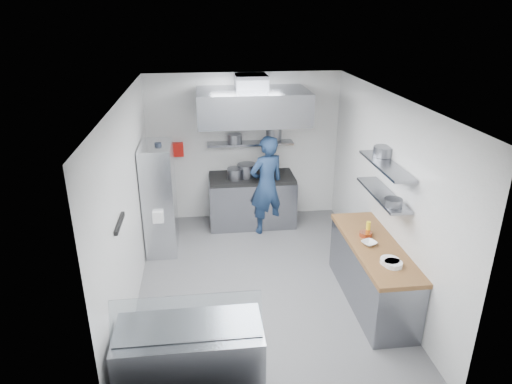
{
  "coord_description": "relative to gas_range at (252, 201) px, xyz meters",
  "views": [
    {
      "loc": [
        -0.77,
        -5.81,
        3.88
      ],
      "look_at": [
        0.0,
        0.6,
        1.25
      ],
      "focal_mm": 32.0,
      "sensor_mm": 36.0,
      "label": 1
    }
  ],
  "objects": [
    {
      "name": "shelf_pot_c",
      "position": [
        1.5,
        -2.84,
        1.12
      ],
      "size": [
        0.23,
        0.23,
        0.1
      ],
      "primitive_type": "cylinder",
      "color": "slate",
      "rests_on": "wall_shelf_lower"
    },
    {
      "name": "chef",
      "position": [
        0.23,
        -0.37,
        0.46
      ],
      "size": [
        0.78,
        0.66,
        1.82
      ],
      "primitive_type": "imported",
      "rotation": [
        0.0,
        0.0,
        3.53
      ],
      "color": "navy",
      "rests_on": "floor"
    },
    {
      "name": "rack_bin_a",
      "position": [
        -1.63,
        -1.2,
        0.35
      ],
      "size": [
        0.17,
        0.21,
        0.19
      ],
      "primitive_type": "cube",
      "color": "white",
      "rests_on": "wire_rack"
    },
    {
      "name": "wall_right",
      "position": [
        1.7,
        -2.1,
        0.95
      ],
      "size": [
        2.8,
        5.0,
        0.02
      ],
      "primitive_type": "cube",
      "rotation": [
        1.57,
        0.0,
        -1.57
      ],
      "color": "white",
      "rests_on": "floor"
    },
    {
      "name": "gas_range",
      "position": [
        0.0,
        0.0,
        0.0
      ],
      "size": [
        1.6,
        0.8,
        0.9
      ],
      "primitive_type": "cube",
      "color": "gray",
      "rests_on": "floor"
    },
    {
      "name": "display_case",
      "position": [
        -1.1,
        -4.1,
        -0.03
      ],
      "size": [
        1.5,
        0.7,
        0.85
      ],
      "primitive_type": "cube",
      "color": "gray",
      "rests_on": "floor"
    },
    {
      "name": "display_glass",
      "position": [
        -1.1,
        -4.22,
        0.62
      ],
      "size": [
        1.47,
        0.19,
        0.42
      ],
      "primitive_type": "cube",
      "rotation": [
        -0.38,
        0.0,
        0.0
      ],
      "color": "silver",
      "rests_on": "display_case"
    },
    {
      "name": "copper_pan",
      "position": [
        1.33,
        -2.45,
        0.48
      ],
      "size": [
        0.17,
        0.17,
        0.06
      ],
      "primitive_type": "cylinder",
      "color": "#CE5F3A",
      "rests_on": "prep_counter_top"
    },
    {
      "name": "plate_stack_a",
      "position": [
        1.38,
        -3.2,
        0.48
      ],
      "size": [
        0.24,
        0.24,
        0.06
      ],
      "primitive_type": "cylinder",
      "color": "white",
      "rests_on": "prep_counter_top"
    },
    {
      "name": "mixing_bowl",
      "position": [
        1.29,
        -2.7,
        0.47
      ],
      "size": [
        0.25,
        0.25,
        0.05
      ],
      "primitive_type": "imported",
      "rotation": [
        0.0,
        0.0,
        0.41
      ],
      "color": "white",
      "rests_on": "prep_counter_top"
    },
    {
      "name": "ceiling",
      "position": [
        -0.1,
        -2.1,
        2.35
      ],
      "size": [
        5.0,
        5.0,
        0.0
      ],
      "primitive_type": "plane",
      "rotation": [
        3.14,
        0.0,
        0.0
      ],
      "color": "silver",
      "rests_on": "wall_back"
    },
    {
      "name": "plate_stack_b",
      "position": [
        1.4,
        -3.27,
        0.48
      ],
      "size": [
        0.22,
        0.22,
        0.06
      ],
      "primitive_type": "cylinder",
      "color": "white",
      "rests_on": "prep_counter_top"
    },
    {
      "name": "extractor_hood",
      "position": [
        0.0,
        -0.18,
        1.85
      ],
      "size": [
        1.9,
        1.15,
        0.55
      ],
      "primitive_type": "cube",
      "color": "gray",
      "rests_on": "wall_back"
    },
    {
      "name": "wire_rack",
      "position": [
        -1.63,
        -0.78,
        0.48
      ],
      "size": [
        0.5,
        0.9,
        1.85
      ],
      "primitive_type": "cube",
      "color": "silver",
      "rests_on": "floor"
    },
    {
      "name": "knife_strip",
      "position": [
        -1.88,
        -3.0,
        1.1
      ],
      "size": [
        0.04,
        0.55,
        0.05
      ],
      "primitive_type": "cube",
      "color": "black",
      "rests_on": "wall_left"
    },
    {
      "name": "shelf_pot_d",
      "position": [
        1.62,
        -2.07,
        1.56
      ],
      "size": [
        0.28,
        0.28,
        0.14
      ],
      "primitive_type": "cylinder",
      "color": "slate",
      "rests_on": "wall_shelf_upper"
    },
    {
      "name": "over_range_shelf",
      "position": [
        0.0,
        0.24,
        1.07
      ],
      "size": [
        1.6,
        0.3,
        0.04
      ],
      "primitive_type": "cube",
      "color": "gray",
      "rests_on": "wall_back"
    },
    {
      "name": "prep_counter_base",
      "position": [
        1.38,
        -2.7,
        -0.03
      ],
      "size": [
        0.62,
        2.0,
        0.84
      ],
      "primitive_type": "cube",
      "color": "gray",
      "rests_on": "floor"
    },
    {
      "name": "wall_front",
      "position": [
        -0.1,
        -4.6,
        0.95
      ],
      "size": [
        3.6,
        2.8,
        0.02
      ],
      "primitive_type": "cube",
      "rotation": [
        -1.57,
        0.0,
        0.0
      ],
      "color": "white",
      "rests_on": "floor"
    },
    {
      "name": "shelf_pot_b",
      "position": [
        0.47,
        0.4,
        1.2
      ],
      "size": [
        0.3,
        0.3,
        0.22
      ],
      "primitive_type": "cylinder",
      "color": "slate",
      "rests_on": "over_range_shelf"
    },
    {
      "name": "red_firebox",
      "position": [
        -1.35,
        0.34,
        0.97
      ],
      "size": [
        0.22,
        0.1,
        0.26
      ],
      "primitive_type": "cube",
      "color": "red",
      "rests_on": "wall_back"
    },
    {
      "name": "wall_shelf_upper",
      "position": [
        1.54,
        -2.4,
        1.47
      ],
      "size": [
        0.3,
        1.3,
        0.04
      ],
      "primitive_type": "cube",
      "color": "gray",
      "rests_on": "wall_right"
    },
    {
      "name": "rack_jar",
      "position": [
        -1.58,
        -0.84,
        1.35
      ],
      "size": [
        0.11,
        0.11,
        0.18
      ],
      "primitive_type": "cylinder",
      "color": "black",
      "rests_on": "wire_rack"
    },
    {
      "name": "wall_back",
      "position": [
        -0.1,
        0.4,
        0.95
      ],
      "size": [
        3.6,
        2.8,
        0.02
      ],
      "primitive_type": "cube",
      "rotation": [
        1.57,
        0.0,
        0.0
      ],
      "color": "white",
      "rests_on": "floor"
    },
    {
      "name": "stock_pot_left",
      "position": [
        -0.31,
        -0.1,
        0.61
      ],
      "size": [
        0.31,
        0.31,
        0.2
      ],
      "primitive_type": "cylinder",
      "color": "slate",
      "rests_on": "cooktop"
    },
    {
      "name": "cooktop",
      "position": [
        0.0,
        0.0,
        0.48
      ],
      "size": [
        1.57,
        0.78,
        0.06
      ],
      "primitive_type": "cube",
      "color": "black",
      "rests_on": "gas_range"
    },
    {
      "name": "hood_duct",
      "position": [
        0.0,
        0.05,
        2.23
      ],
      "size": [
        0.55,
        0.55,
        0.24
      ],
      "primitive_type": "cube",
      "color": "slate",
      "rests_on": "extractor_hood"
    },
    {
      "name": "wall_left",
      "position": [
        -1.9,
        -2.1,
        0.95
      ],
      "size": [
        2.8,
        5.0,
        0.02
      ],
      "primitive_type": "cube",
      "rotation": [
        1.57,
        0.0,
        1.57
      ],
      "color": "white",
      "rests_on": "floor"
    },
    {
      "name": "prep_counter_top",
      "position": [
        1.38,
        -2.7,
        0.42
      ],
      "size": [
        0.65,
        2.04,
        0.06
      ],
      "primitive_type": "cube",
      "color": "brown",
      "rests_on": "prep_counter_base"
    },
    {
      "name": "wall_shelf_lower",
      "position": [
        1.54,
        -2.4,
        1.05
      ],
      "size": [
        0.3,
        1.3,
        0.04
      ],
      "primitive_type": "cube",
      "color": "gray",
      "rests_on": "wall_right"
    },
    {
      "name": "floor",
      "position": [
        -0.1,
        -2.1,
        -0.45
      ],
      "size": [
        5.0,
        5.0,
        0.0
      ],
      "primitive_type": "plane",
      "color": "#525255",
      "rests_on": "ground"
    },
    {
      "name": "squeeze_bottle",
      "position": [
        1.39,
        -2.38,
        0.54
      ],
      "size": [
        0.06,
        0.06,
        0.18
      ],
      "primitive_type": "cylinder",
      "color": "yellow",
      "rests_on": "prep_counter_top"
    },
    {
      "name": "rack_bin_b",
      "position": [
        -1.63,
        -0.84,
        0.85
      ],
      "size": [
        0.14,
        0.18,
        0.16
      ],
      "primitive_type": "cube",
      "color": "yellow",
      "rests_on": "wire_rack"
    },
    {
      "name": "shelf_pot_a",
      "position": [
        -0.29,
        0.19,
        1.18
      ],
      "size": [
        0.26,
        0.26,
        0.18
      ],
      "primitive_type": "cylinder",
      "color": "slate",
      "rests_on": "over_range_shelf"
    },
    {
      "name": "stock_pot_mid",
      "position": [
        -0.09,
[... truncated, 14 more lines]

